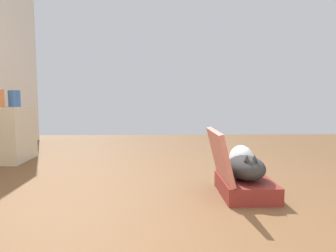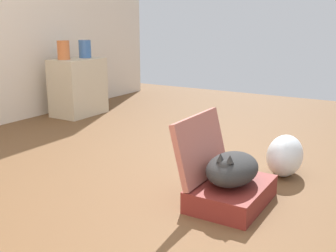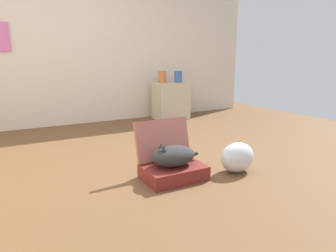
# 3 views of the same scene
# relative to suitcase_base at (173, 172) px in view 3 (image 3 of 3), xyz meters

# --- Properties ---
(ground_plane) EXTENTS (7.68, 7.68, 0.00)m
(ground_plane) POSITION_rel_suitcase_base_xyz_m (-0.15, 0.56, -0.06)
(ground_plane) COLOR brown
(ground_plane) RESTS_ON ground
(wall_back) EXTENTS (6.40, 0.15, 2.60)m
(wall_back) POSITION_rel_suitcase_base_xyz_m (-0.15, 2.82, 1.24)
(wall_back) COLOR beige
(wall_back) RESTS_ON ground
(suitcase_base) EXTENTS (0.54, 0.38, 0.13)m
(suitcase_base) POSITION_rel_suitcase_base_xyz_m (0.00, 0.00, 0.00)
(suitcase_base) COLOR maroon
(suitcase_base) RESTS_ON ground
(suitcase_lid) EXTENTS (0.54, 0.13, 0.38)m
(suitcase_lid) POSITION_rel_suitcase_base_xyz_m (0.00, 0.20, 0.25)
(suitcase_lid) COLOR #B26356
(suitcase_lid) RESTS_ON suitcase_base
(cat) EXTENTS (0.48, 0.28, 0.21)m
(cat) POSITION_rel_suitcase_base_xyz_m (-0.00, 0.00, 0.16)
(cat) COLOR #2D2D2D
(cat) RESTS_ON suitcase_base
(plastic_bag_white) EXTENTS (0.35, 0.24, 0.29)m
(plastic_bag_white) POSITION_rel_suitcase_base_xyz_m (0.62, -0.14, 0.08)
(plastic_bag_white) COLOR silver
(plastic_bag_white) RESTS_ON ground
(side_table) EXTENTS (0.58, 0.38, 0.64)m
(side_table) POSITION_rel_suitcase_base_xyz_m (1.32, 2.41, 0.25)
(side_table) COLOR beige
(side_table) RESTS_ON ground
(vase_tall) EXTENTS (0.13, 0.13, 0.20)m
(vase_tall) POSITION_rel_suitcase_base_xyz_m (1.18, 2.46, 0.67)
(vase_tall) COLOR #CC6B38
(vase_tall) RESTS_ON side_table
(vase_short) EXTENTS (0.14, 0.14, 0.20)m
(vase_short) POSITION_rel_suitcase_base_xyz_m (1.47, 2.42, 0.67)
(vase_short) COLOR #38609E
(vase_short) RESTS_ON side_table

